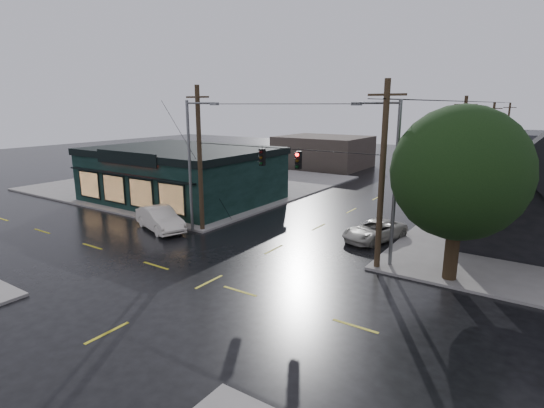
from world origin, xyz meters
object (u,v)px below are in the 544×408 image
Objects in this scene: utility_pole_ne at (376,269)px; sedan_cream at (160,219)px; utility_pole_nw at (203,231)px; suv_silver at (375,231)px; corner_tree at (460,173)px.

utility_pole_ne reaches higher than sedan_cream.
utility_pole_nw is 12.06m from suv_silver.
corner_tree is at bearing 1.72° from utility_pole_nw.
utility_pole_ne is (-3.68, -0.50, -5.61)m from corner_tree.
utility_pole_nw and utility_pole_ne have the same top height.
sedan_cream is 1.06× the size of suv_silver.
utility_pole_nw is at bearing 180.00° from utility_pole_ne.
sedan_cream is (-15.63, -1.57, 0.85)m from utility_pole_ne.
utility_pole_ne is at bearing -50.24° from suv_silver.
utility_pole_ne is 2.09× the size of suv_silver.
corner_tree is 1.81× the size of suv_silver.
corner_tree is 17.60m from utility_pole_nw.
utility_pole_ne is 5.23m from suv_silver.
corner_tree reaches higher than sedan_cream.
corner_tree reaches higher than utility_pole_nw.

